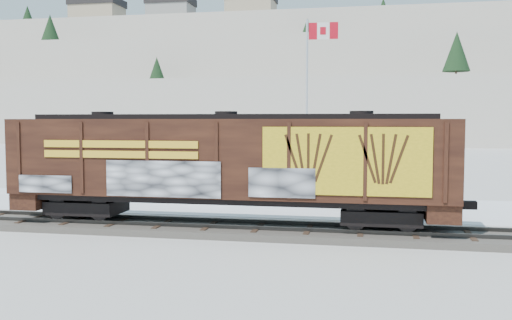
% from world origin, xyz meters
% --- Properties ---
extents(ground, '(500.00, 500.00, 0.00)m').
position_xyz_m(ground, '(0.00, 0.00, 0.00)').
color(ground, white).
rests_on(ground, ground).
extents(rail_track, '(50.00, 3.40, 0.43)m').
position_xyz_m(rail_track, '(0.00, 0.00, 0.15)').
color(rail_track, '#59544C').
rests_on(rail_track, ground).
extents(parking_strip, '(40.00, 8.00, 0.03)m').
position_xyz_m(parking_strip, '(0.00, 7.50, 0.01)').
color(parking_strip, white).
rests_on(parking_strip, ground).
extents(hillside, '(360.00, 110.00, 93.00)m').
position_xyz_m(hillside, '(-0.05, 139.79, 14.37)').
color(hillside, white).
rests_on(hillside, ground).
extents(hopper_railcar, '(17.80, 3.06, 4.36)m').
position_xyz_m(hopper_railcar, '(0.64, -0.01, 2.86)').
color(hopper_railcar, black).
rests_on(hopper_railcar, rail_track).
extents(flagpole, '(2.30, 0.90, 10.58)m').
position_xyz_m(flagpole, '(2.64, 12.43, 3.85)').
color(flagpole, silver).
rests_on(flagpole, ground).
extents(car_silver, '(5.10, 2.20, 1.72)m').
position_xyz_m(car_silver, '(-11.26, 8.28, 0.89)').
color(car_silver, '#B3B6BB').
rests_on(car_silver, parking_strip).
extents(car_white, '(4.45, 2.41, 1.39)m').
position_xyz_m(car_white, '(-2.65, 8.01, 0.73)').
color(car_white, silver).
rests_on(car_white, parking_strip).
extents(car_dark, '(5.36, 3.67, 1.44)m').
position_xyz_m(car_dark, '(7.93, 5.76, 0.75)').
color(car_dark, '#202228').
rests_on(car_dark, parking_strip).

